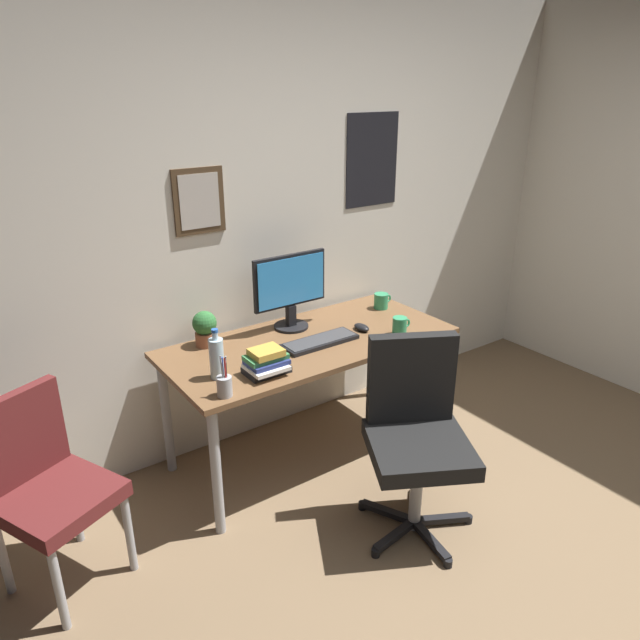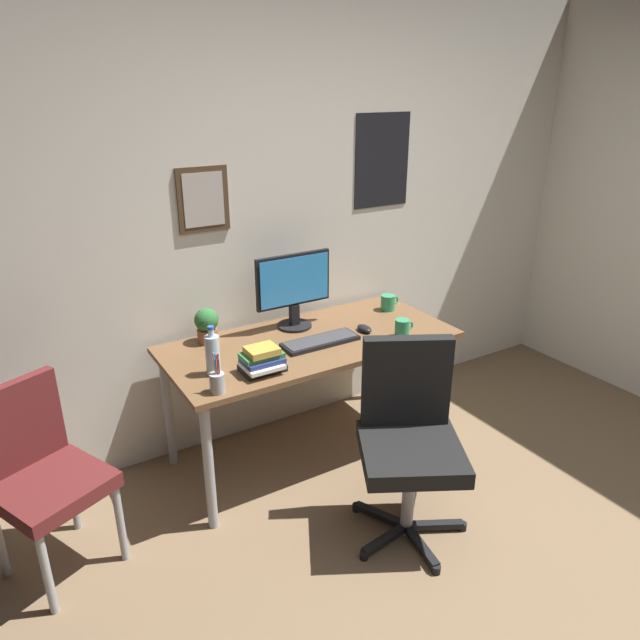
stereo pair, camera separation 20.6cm
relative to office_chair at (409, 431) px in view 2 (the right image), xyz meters
The scene contains 13 objects.
wall_back 1.44m from the office_chair, 85.39° to the left, with size 4.40×0.10×2.60m.
desk 0.78m from the office_chair, 96.16° to the left, with size 1.61×0.73×0.72m.
office_chair is the anchor object (origin of this frame).
side_chair 1.64m from the office_chair, 157.79° to the left, with size 0.56×0.56×0.88m.
monitor 1.07m from the office_chair, 94.12° to the left, with size 0.46×0.20×0.43m.
keyboard 0.73m from the office_chair, 95.32° to the left, with size 0.43×0.15×0.03m.
computer_mouse 0.77m from the office_chair, 71.48° to the left, with size 0.06×0.11×0.04m.
water_bottle 1.00m from the office_chair, 136.89° to the left, with size 0.07×0.07×0.25m.
coffee_mug_near 0.70m from the office_chair, 55.08° to the left, with size 0.12×0.08×0.10m.
coffee_mug_far 1.10m from the office_chair, 58.33° to the left, with size 0.13×0.09×0.10m.
potted_plant 1.22m from the office_chair, 119.42° to the left, with size 0.13×0.13×0.19m.
pen_cup 0.92m from the office_chair, 147.81° to the left, with size 0.07×0.07×0.20m.
book_stack_left 0.78m from the office_chair, 130.95° to the left, with size 0.21×0.17×0.13m.
Camera 2 is at (-1.68, -0.86, 2.04)m, focal length 33.06 mm.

